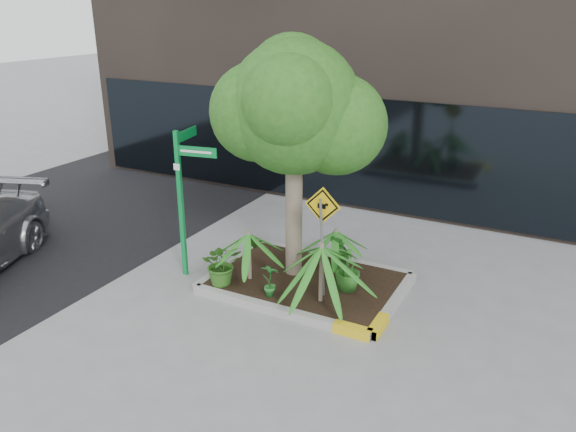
% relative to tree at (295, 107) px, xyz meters
% --- Properties ---
extents(ground, '(80.00, 80.00, 0.00)m').
position_rel_tree_xyz_m(ground, '(0.13, -0.45, -3.12)').
color(ground, gray).
rests_on(ground, ground).
extents(asphalt_road, '(7.00, 80.00, 0.01)m').
position_rel_tree_xyz_m(asphalt_road, '(-6.37, -0.45, -3.11)').
color(asphalt_road, black).
rests_on(asphalt_road, ground).
extents(planter, '(3.35, 2.36, 0.15)m').
position_rel_tree_xyz_m(planter, '(0.36, -0.17, -3.02)').
color(planter, '#9E9E99').
rests_on(planter, ground).
extents(tree, '(2.85, 2.53, 4.27)m').
position_rel_tree_xyz_m(tree, '(0.00, 0.00, 0.00)').
color(tree, gray).
rests_on(tree, ground).
extents(palm_front, '(1.15, 1.15, 1.28)m').
position_rel_tree_xyz_m(palm_front, '(0.86, -0.74, -2.01)').
color(palm_front, gray).
rests_on(palm_front, ground).
extents(palm_left, '(1.02, 1.02, 1.14)m').
position_rel_tree_xyz_m(palm_left, '(-0.57, -0.60, -2.12)').
color(palm_left, gray).
rests_on(palm_left, ground).
extents(palm_back, '(0.84, 0.84, 0.94)m').
position_rel_tree_xyz_m(palm_back, '(0.57, 0.54, -2.27)').
color(palm_back, gray).
rests_on(palm_back, ground).
extents(shrub_a, '(0.97, 0.97, 0.76)m').
position_rel_tree_xyz_m(shrub_a, '(-0.89, -0.98, -2.59)').
color(shrub_a, '#2D621C').
rests_on(shrub_a, planter).
extents(shrub_b, '(0.62, 0.62, 0.78)m').
position_rel_tree_xyz_m(shrub_b, '(1.10, -0.18, -2.58)').
color(shrub_b, '#296B20').
rests_on(shrub_b, planter).
extents(shrub_c, '(0.33, 0.33, 0.60)m').
position_rel_tree_xyz_m(shrub_c, '(0.07, -1.00, -2.67)').
color(shrub_c, '#247527').
rests_on(shrub_c, planter).
extents(shrub_d, '(0.55, 0.55, 0.71)m').
position_rel_tree_xyz_m(shrub_d, '(0.69, 0.44, -2.61)').
color(shrub_d, '#215F1B').
rests_on(shrub_d, planter).
extents(street_sign_post, '(0.87, 0.79, 2.70)m').
position_rel_tree_xyz_m(street_sign_post, '(-1.83, -0.69, -1.45)').
color(street_sign_post, '#0D8F3D').
rests_on(street_sign_post, ground).
extents(cattle_sign, '(0.59, 0.27, 1.93)m').
position_rel_tree_xyz_m(cattle_sign, '(0.84, -0.68, -1.66)').
color(cattle_sign, slate).
rests_on(cattle_sign, ground).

